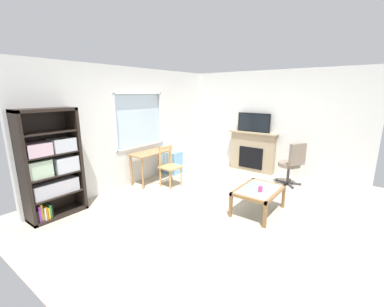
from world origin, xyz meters
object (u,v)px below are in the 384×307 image
wooden_chair (169,166)px  coffee_table (259,192)px  desk_under_window (151,157)px  tv (254,123)px  fireplace (252,151)px  sippy_cup (260,189)px  bookshelf (51,167)px  plastic_drawer_unit (173,162)px  office_chair (292,162)px

wooden_chair → coffee_table: size_ratio=0.96×
desk_under_window → tv: size_ratio=1.13×
fireplace → coffee_table: bearing=-153.3°
tv → wooden_chair: bearing=154.8°
wooden_chair → fireplace: 2.39m
wooden_chair → fireplace: (2.16, -1.01, 0.07)m
desk_under_window → tv: bearing=-34.5°
desk_under_window → coffee_table: bearing=-88.8°
wooden_chair → tv: bearing=-25.2°
fireplace → sippy_cup: 2.55m
bookshelf → tv: 4.67m
wooden_chair → desk_under_window: bearing=97.5°
bookshelf → plastic_drawer_unit: size_ratio=3.19×
desk_under_window → sippy_cup: bearing=-90.9°
desk_under_window → fireplace: size_ratio=0.76×
fireplace → sippy_cup: size_ratio=14.26×
plastic_drawer_unit → fireplace: fireplace is taller
desk_under_window → sippy_cup: desk_under_window is taller
sippy_cup → fireplace: bearing=27.0°
desk_under_window → coffee_table: desk_under_window is taller
desk_under_window → sippy_cup: size_ratio=10.80×
plastic_drawer_unit → tv: tv is taller
bookshelf → tv: bookshelf is taller
wooden_chair → office_chair: 2.74m
fireplace → office_chair: 1.27m
desk_under_window → plastic_drawer_unit: size_ratio=1.70×
fireplace → tv: bearing=180.0°
bookshelf → desk_under_window: (2.14, -0.11, -0.25)m
coffee_table → sippy_cup: sippy_cup is taller
desk_under_window → wooden_chair: size_ratio=1.08×
desk_under_window → wooden_chair: wooden_chair is taller
office_chair → sippy_cup: office_chair is taller
desk_under_window → office_chair: bearing=-57.2°
wooden_chair → bookshelf: bearing=164.2°
coffee_table → bookshelf: bearing=128.9°
bookshelf → fireplace: size_ratio=1.42×
coffee_table → tv: bearing=26.9°
bookshelf → fireplace: (4.37, -1.63, -0.33)m
plastic_drawer_unit → fireplace: 2.13m
wooden_chair → tv: 2.51m
desk_under_window → fireplace: (2.23, -1.52, -0.08)m
bookshelf → sippy_cup: size_ratio=20.25×
fireplace → tv: (-0.02, 0.00, 0.77)m
bookshelf → fireplace: bearing=-20.5°
bookshelf → sippy_cup: bookshelf is taller
desk_under_window → plastic_drawer_unit: (0.82, 0.05, -0.33)m
wooden_chair → coffee_table: wooden_chair is taller
coffee_table → sippy_cup: size_ratio=10.45×
plastic_drawer_unit → tv: bearing=-48.4°
bookshelf → plastic_drawer_unit: (2.96, -0.06, -0.58)m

